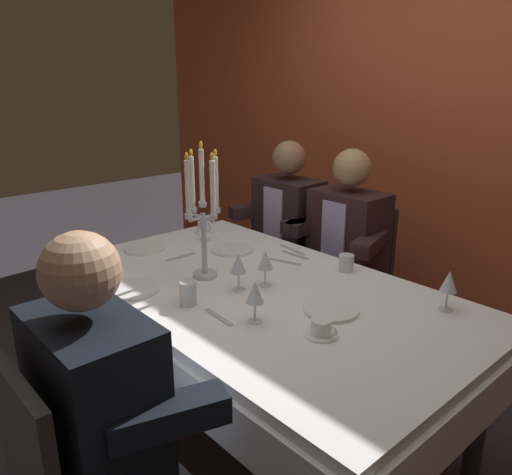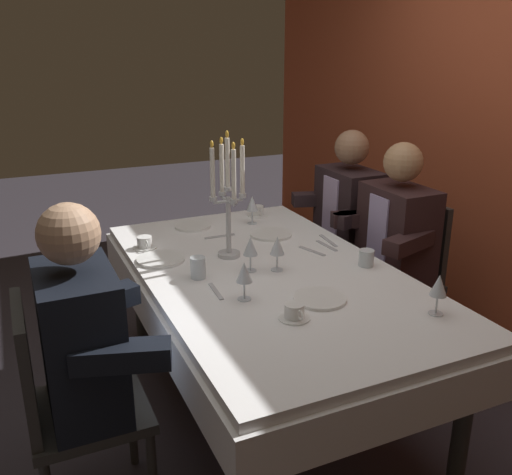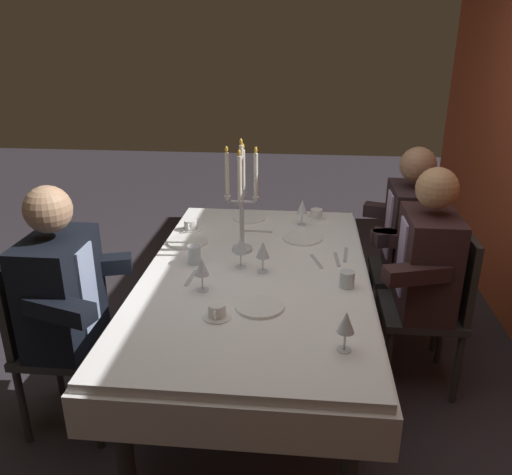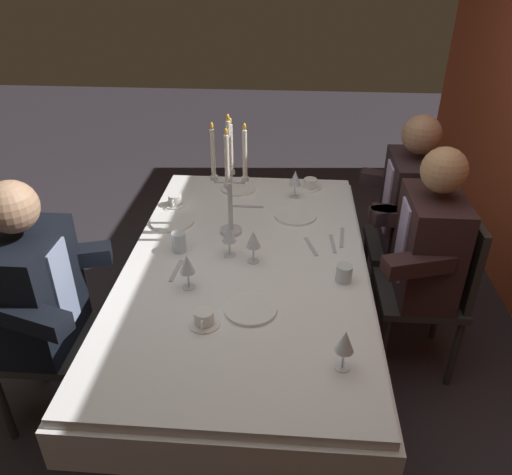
{
  "view_description": "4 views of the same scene",
  "coord_description": "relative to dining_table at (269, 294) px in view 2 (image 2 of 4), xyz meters",
  "views": [
    {
      "loc": [
        1.48,
        -1.34,
        1.61
      ],
      "look_at": [
        -0.08,
        0.06,
        0.93
      ],
      "focal_mm": 34.96,
      "sensor_mm": 36.0,
      "label": 1
    },
    {
      "loc": [
        2.14,
        -1.04,
        1.73
      ],
      "look_at": [
        -0.09,
        -0.03,
        0.88
      ],
      "focal_mm": 39.25,
      "sensor_mm": 36.0,
      "label": 2
    },
    {
      "loc": [
        2.32,
        0.23,
        1.85
      ],
      "look_at": [
        0.0,
        0.0,
        0.92
      ],
      "focal_mm": 36.18,
      "sensor_mm": 36.0,
      "label": 3
    },
    {
      "loc": [
        1.95,
        0.2,
        2.02
      ],
      "look_at": [
        0.01,
        0.05,
        0.87
      ],
      "focal_mm": 35.34,
      "sensor_mm": 36.0,
      "label": 4
    }
  ],
  "objects": [
    {
      "name": "water_tumbler_1",
      "position": [
        0.13,
        0.44,
        0.16
      ],
      "size": [
        0.07,
        0.07,
        0.08
      ],
      "primitive_type": "cylinder",
      "color": "silver",
      "rests_on": "dining_table"
    },
    {
      "name": "seated_diner_2",
      "position": [
        0.29,
        -0.89,
        0.11
      ],
      "size": [
        0.63,
        0.48,
        1.24
      ],
      "color": "#2D2C2A",
      "rests_on": "ground_plane"
    },
    {
      "name": "dinner_plate_0",
      "position": [
        0.36,
        0.05,
        0.13
      ],
      "size": [
        0.22,
        0.22,
        0.01
      ],
      "primitive_type": "cylinder",
      "color": "white",
      "rests_on": "dining_table"
    },
    {
      "name": "seated_diner_0",
      "position": [
        -0.69,
        0.89,
        0.11
      ],
      "size": [
        0.63,
        0.48,
        1.24
      ],
      "color": "#2D2C2A",
      "rests_on": "ground_plane"
    },
    {
      "name": "knife_3",
      "position": [
        -0.24,
        0.46,
        0.12
      ],
      "size": [
        0.19,
        0.04,
        0.01
      ],
      "primitive_type": "cube",
      "rotation": [
        0.0,
        0.0,
        -0.1
      ],
      "color": "#B7B7BC",
      "rests_on": "dining_table"
    },
    {
      "name": "coffee_cup_0",
      "position": [
        -0.82,
        0.31,
        0.15
      ],
      "size": [
        0.13,
        0.12,
        0.06
      ],
      "color": "white",
      "rests_on": "dining_table"
    },
    {
      "name": "candelabra",
      "position": [
        -0.25,
        -0.1,
        0.41
      ],
      "size": [
        0.19,
        0.19,
        0.61
      ],
      "color": "silver",
      "rests_on": "dining_table"
    },
    {
      "name": "seated_diner_1",
      "position": [
        -0.2,
        0.89,
        0.11
      ],
      "size": [
        0.63,
        0.48,
        1.24
      ],
      "color": "#2D2C2A",
      "rests_on": "ground_plane"
    },
    {
      "name": "water_tumbler_0",
      "position": [
        -0.06,
        -0.32,
        0.17
      ],
      "size": [
        0.07,
        0.07,
        0.1
      ],
      "primitive_type": "cylinder",
      "color": "silver",
      "rests_on": "dining_table"
    },
    {
      "name": "wine_glass_2",
      "position": [
        0.23,
        -0.22,
        0.24
      ],
      "size": [
        0.07,
        0.07,
        0.16
      ],
      "color": "silver",
      "rests_on": "dining_table"
    },
    {
      "name": "coffee_cup_2",
      "position": [
        -0.54,
        -0.45,
        0.15
      ],
      "size": [
        0.13,
        0.12,
        0.06
      ],
      "color": "white",
      "rests_on": "dining_table"
    },
    {
      "name": "coffee_cup_1",
      "position": [
        0.46,
        -0.12,
        0.15
      ],
      "size": [
        0.13,
        0.12,
        0.06
      ],
      "color": "white",
      "rests_on": "dining_table"
    },
    {
      "name": "wine_glass_4",
      "position": [
        0.01,
        0.04,
        0.23
      ],
      "size": [
        0.07,
        0.07,
        0.16
      ],
      "color": "silver",
      "rests_on": "dining_table"
    },
    {
      "name": "dinner_plate_3",
      "position": [
        -0.45,
        0.23,
        0.13
      ],
      "size": [
        0.23,
        0.23,
        0.01
      ],
      "primitive_type": "cylinder",
      "color": "white",
      "rests_on": "dining_table"
    },
    {
      "name": "wine_glass_1",
      "position": [
        -0.69,
        0.22,
        0.23
      ],
      "size": [
        0.07,
        0.07,
        0.16
      ],
      "color": "silver",
      "rests_on": "dining_table"
    },
    {
      "name": "dinner_plate_2",
      "position": [
        -0.33,
        -0.42,
        0.13
      ],
      "size": [
        0.23,
        0.23,
        0.01
      ],
      "primitive_type": "cylinder",
      "color": "white",
      "rests_on": "dining_table"
    },
    {
      "name": "dining_table",
      "position": [
        0.0,
        0.0,
        0.0
      ],
      "size": [
        1.94,
        1.14,
        0.74
      ],
      "color": "white",
      "rests_on": "ground_plane"
    },
    {
      "name": "ground_plane",
      "position": [
        0.0,
        0.0,
        -0.62
      ],
      "size": [
        12.0,
        12.0,
        0.0
      ],
      "primitive_type": "plane",
      "color": "#2F2A30"
    },
    {
      "name": "fork_1",
      "position": [
        0.11,
        -0.3,
        0.12
      ],
      "size": [
        0.17,
        0.03,
        0.01
      ],
      "primitive_type": "cube",
      "rotation": [
        0.0,
        0.0,
        -0.07
      ],
      "color": "#B7B7BC",
      "rests_on": "dining_table"
    },
    {
      "name": "dinner_plate_1",
      "position": [
        -0.76,
        -0.12,
        0.13
      ],
      "size": [
        0.21,
        0.21,
        0.01
      ],
      "primitive_type": "cylinder",
      "color": "white",
      "rests_on": "dining_table"
    },
    {
      "name": "wine_glass_3",
      "position": [
        -0.04,
        -0.08,
        0.24
      ],
      "size": [
        0.07,
        0.07,
        0.16
      ],
      "color": "silver",
      "rests_on": "dining_table"
    },
    {
      "name": "fork_2",
      "position": [
        -0.14,
        0.3,
        0.12
      ],
      "size": [
        0.17,
        0.07,
        0.01
      ],
      "primitive_type": "cube",
      "rotation": [
        0.0,
        0.0,
        0.3
      ],
      "color": "#B7B7BC",
      "rests_on": "dining_table"
    },
    {
      "name": "spoon_4",
      "position": [
        -0.54,
        -0.04,
        0.12
      ],
      "size": [
        0.02,
        0.17,
        0.01
      ],
      "primitive_type": "cube",
      "rotation": [
        0.0,
        0.0,
        1.57
      ],
      "color": "#B7B7BC",
      "rests_on": "dining_table"
    },
    {
      "name": "fork_0",
      "position": [
        -0.18,
        0.41,
        0.12
      ],
      "size": [
        0.17,
        0.03,
        0.01
      ],
      "primitive_type": "cube",
      "rotation": [
        0.0,
        0.0,
        0.06
      ],
      "color": "#B7B7BC",
      "rests_on": "dining_table"
    },
    {
      "name": "wine_glass_0",
      "position": [
        0.65,
        0.4,
        0.23
      ],
      "size": [
        0.07,
        0.07,
        0.16
      ],
      "color": "silver",
      "rests_on": "dining_table"
    }
  ]
}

